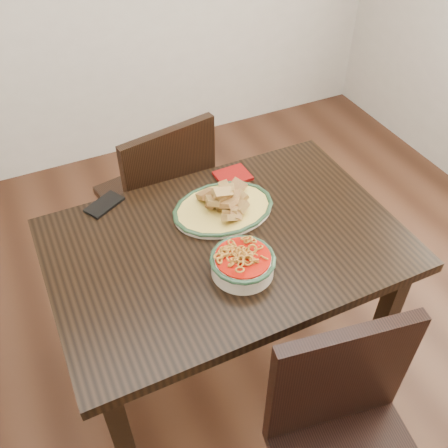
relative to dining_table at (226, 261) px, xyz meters
name	(u,v)px	position (x,y,z in m)	size (l,w,h in m)	color
floor	(246,350)	(0.11, 0.01, -0.65)	(3.50, 3.50, 0.00)	#311A0F
dining_table	(226,261)	(0.00, 0.00, 0.00)	(1.18, 0.79, 0.75)	black
chair_far	(161,194)	(-0.03, 0.62, -0.15)	(0.49, 0.49, 0.89)	black
chair_near	(347,441)	(0.07, -0.66, -0.15)	(0.48, 0.48, 0.89)	black
fish_plate	(223,202)	(0.05, 0.14, 0.15)	(0.36, 0.28, 0.11)	beige
noodle_bowl	(243,262)	(-0.01, -0.14, 0.14)	(0.21, 0.21, 0.08)	beige
smartphone	(104,204)	(-0.32, 0.35, 0.11)	(0.14, 0.07, 0.01)	black
napkin	(233,176)	(0.17, 0.30, 0.11)	(0.13, 0.11, 0.01)	maroon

